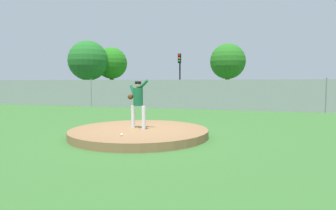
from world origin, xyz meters
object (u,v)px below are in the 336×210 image
Objects in this scene: baseball at (122,135)px; parked_car_burgundy at (153,94)px; traffic_light_near at (180,69)px; parked_car_teal at (222,95)px; parked_car_white at (298,96)px; parked_car_champagne at (84,93)px; parked_car_silver at (118,94)px; pitcher_youth at (138,100)px.

baseball is 16.46m from parked_car_burgundy.
baseball is at bearing -80.97° from traffic_light_near.
parked_car_teal is 5.67m from parked_car_white.
parked_car_burgundy is at bearing 0.47° from parked_car_champagne.
parked_car_burgundy is at bearing 106.04° from baseball.
baseball is at bearing -113.66° from parked_car_white.
parked_car_teal is 1.06× the size of parked_car_burgundy.
baseball is at bearing -63.74° from parked_car_silver.
pitcher_youth reaches higher than parked_car_silver.
parked_car_burgundy reaches higher than parked_car_champagne.
parked_car_teal is 0.93× the size of parked_car_white.
traffic_light_near reaches higher than parked_car_teal.
parked_car_silver is 3.47m from parked_car_champagne.
traffic_light_near is (-10.08, 3.86, 2.31)m from parked_car_white.
traffic_light_near is at bearing 159.07° from parked_car_white.
pitcher_youth is 14.81m from parked_car_teal.
parked_car_burgundy is (-4.51, 14.45, -0.45)m from pitcher_youth.
parked_car_teal reaches higher than baseball.
parked_car_teal is at bearing -39.27° from traffic_light_near.
parked_car_champagne is at bearing 125.57° from baseball.
baseball is 0.02× the size of parked_car_burgundy.
parked_car_burgundy is (-4.55, 15.81, 0.50)m from baseball.
pitcher_youth is 0.36× the size of traffic_light_near.
parked_car_teal is 0.97× the size of parked_car_silver.
parked_car_burgundy reaches higher than parked_car_teal.
parked_car_white is 18.22m from parked_car_champagne.
parked_car_burgundy is 0.92× the size of parked_car_silver.
parked_car_burgundy reaches higher than parked_car_silver.
parked_car_white reaches higher than parked_car_champagne.
parked_car_silver is at bearing -178.20° from parked_car_teal.
parked_car_teal is at bearing 177.55° from parked_car_white.
pitcher_youth reaches higher than parked_car_burgundy.
parked_car_white is at bearing -20.93° from traffic_light_near.
pitcher_youth is 16.10m from parked_car_white.
parked_car_burgundy is 4.76m from traffic_light_near.
parked_car_silver is (-7.77, 14.46, -0.48)m from pitcher_youth.
traffic_light_near is (1.41, 3.91, 2.33)m from parked_car_burgundy.
parked_car_silver is at bearing 1.01° from parked_car_champagne.
pitcher_youth is 0.37× the size of parked_car_teal.
parked_car_silver is 1.09× the size of parked_car_champagne.
pitcher_youth is 18.26m from parked_car_champagne.
parked_car_burgundy is (-11.49, -0.05, -0.02)m from parked_car_white.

